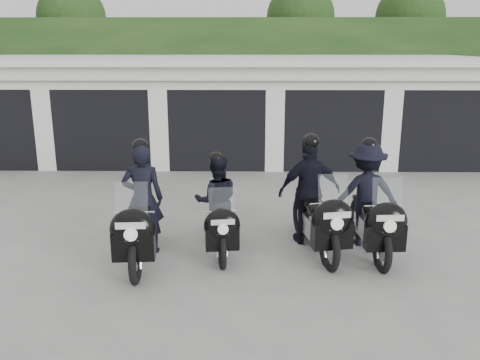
{
  "coord_description": "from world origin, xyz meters",
  "views": [
    {
      "loc": [
        0.81,
        -8.0,
        3.38
      ],
      "look_at": [
        0.69,
        0.63,
        1.05
      ],
      "focal_mm": 38.0,
      "sensor_mm": 36.0,
      "label": 1
    }
  ],
  "objects_px": {
    "police_bike_a": "(141,213)",
    "police_bike_c": "(313,199)",
    "police_bike_d": "(368,201)",
    "police_bike_b": "(218,208)"
  },
  "relations": [
    {
      "from": "police_bike_a",
      "to": "police_bike_b",
      "type": "xyz_separation_m",
      "value": [
        1.19,
        0.49,
        -0.07
      ]
    },
    {
      "from": "police_bike_a",
      "to": "police_bike_c",
      "type": "height_order",
      "value": "police_bike_c"
    },
    {
      "from": "police_bike_b",
      "to": "police_bike_c",
      "type": "xyz_separation_m",
      "value": [
        1.6,
        0.09,
        0.13
      ]
    },
    {
      "from": "police_bike_a",
      "to": "police_bike_c",
      "type": "distance_m",
      "value": 2.85
    },
    {
      "from": "police_bike_a",
      "to": "police_bike_d",
      "type": "relative_size",
      "value": 1.02
    },
    {
      "from": "police_bike_a",
      "to": "police_bike_c",
      "type": "bearing_deg",
      "value": 7.72
    },
    {
      "from": "police_bike_b",
      "to": "police_bike_a",
      "type": "bearing_deg",
      "value": -165.76
    },
    {
      "from": "police_bike_a",
      "to": "police_bike_d",
      "type": "bearing_deg",
      "value": 4.29
    },
    {
      "from": "police_bike_d",
      "to": "police_bike_c",
      "type": "bearing_deg",
      "value": 174.8
    },
    {
      "from": "police_bike_a",
      "to": "police_bike_b",
      "type": "distance_m",
      "value": 1.29
    }
  ]
}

